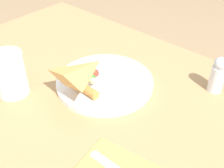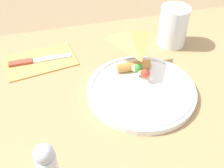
# 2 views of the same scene
# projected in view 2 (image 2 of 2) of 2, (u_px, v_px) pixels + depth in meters

# --- Properties ---
(dining_table) EXTENTS (0.94, 0.68, 0.70)m
(dining_table) POSITION_uv_depth(u_px,v_px,m) (165.00, 114.00, 0.81)
(dining_table) COLOR #A87F51
(dining_table) RESTS_ON ground_plane
(plate_pizza) EXTENTS (0.27, 0.27, 0.06)m
(plate_pizza) POSITION_uv_depth(u_px,v_px,m) (141.00, 88.00, 0.69)
(plate_pizza) COLOR white
(plate_pizza) RESTS_ON dining_table
(milk_glass) EXTENTS (0.08, 0.08, 0.12)m
(milk_glass) POSITION_uv_depth(u_px,v_px,m) (173.00, 28.00, 0.82)
(milk_glass) COLOR white
(milk_glass) RESTS_ON dining_table
(napkin_folded) EXTENTS (0.21, 0.14, 0.00)m
(napkin_folded) POSITION_uv_depth(u_px,v_px,m) (40.00, 61.00, 0.79)
(napkin_folded) COLOR #E59E4C
(napkin_folded) RESTS_ON dining_table
(butter_knife) EXTENTS (0.18, 0.02, 0.01)m
(butter_knife) POSITION_uv_depth(u_px,v_px,m) (37.00, 60.00, 0.78)
(butter_knife) COLOR #99422D
(butter_knife) RESTS_ON napkin_folded
(salt_shaker) EXTENTS (0.04, 0.04, 0.10)m
(salt_shaker) POSITION_uv_depth(u_px,v_px,m) (47.00, 165.00, 0.48)
(salt_shaker) COLOR white
(salt_shaker) RESTS_ON dining_table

